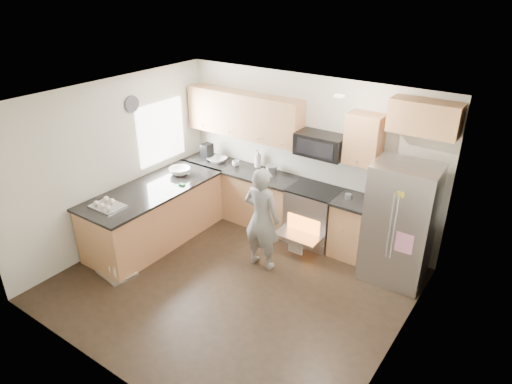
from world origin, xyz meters
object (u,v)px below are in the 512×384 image
Objects in this scene: refrigerator at (399,224)px; person at (262,219)px; dish_rack at (116,269)px; stove_range at (314,203)px.

refrigerator is 1.90m from person.
refrigerator is 1.11× the size of person.
dish_rack is (-1.59, -1.41, -0.70)m from person.
refrigerator is at bearing -8.83° from stove_range.
refrigerator reaches higher than person.
person is at bearing 41.46° from dish_rack.
stove_range reaches higher than dish_rack.
stove_range reaches higher than person.
person is (-0.29, -1.04, 0.11)m from stove_range.
refrigerator reaches higher than dish_rack.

